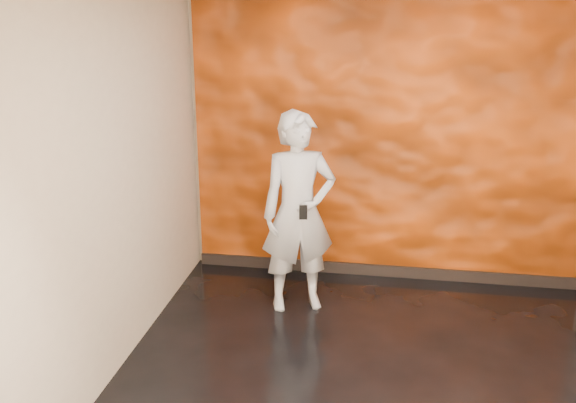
{
  "coord_description": "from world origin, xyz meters",
  "views": [
    {
      "loc": [
        0.04,
        -4.28,
        2.83
      ],
      "look_at": [
        -0.82,
        0.87,
        1.11
      ],
      "focal_mm": 40.0,
      "sensor_mm": 36.0,
      "label": 1
    }
  ],
  "objects": [
    {
      "name": "phone",
      "position": [
        -0.69,
        0.88,
        1.02
      ],
      "size": [
        0.07,
        0.03,
        0.13
      ],
      "primitive_type": "cube",
      "rotation": [
        0.0,
        0.0,
        0.18
      ],
      "color": "black",
      "rests_on": "man"
    },
    {
      "name": "man",
      "position": [
        -0.77,
        1.12,
        0.93
      ],
      "size": [
        0.79,
        0.65,
        1.85
      ],
      "primitive_type": "imported",
      "rotation": [
        0.0,
        0.0,
        0.36
      ],
      "color": "#AAAEBA",
      "rests_on": "ground"
    },
    {
      "name": "baseboard",
      "position": [
        0.0,
        1.92,
        0.06
      ],
      "size": [
        3.9,
        0.04,
        0.12
      ],
      "primitive_type": "cube",
      "color": "black",
      "rests_on": "ground"
    },
    {
      "name": "room",
      "position": [
        0.0,
        0.0,
        1.4
      ],
      "size": [
        4.02,
        4.02,
        2.81
      ],
      "color": "black",
      "rests_on": "ground"
    },
    {
      "name": "feature_wall",
      "position": [
        0.0,
        1.96,
        1.38
      ],
      "size": [
        3.9,
        0.06,
        2.75
      ],
      "primitive_type": "cube",
      "color": "#FD590C",
      "rests_on": "ground"
    }
  ]
}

